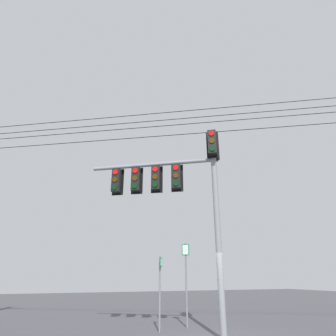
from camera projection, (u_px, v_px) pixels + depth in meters
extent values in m
cylinder|color=gray|center=(218.00, 234.00, 9.70)|extent=(0.20, 0.20, 6.17)
cylinder|color=gray|center=(151.00, 165.00, 11.09)|extent=(3.99, 2.70, 0.14)
cube|color=black|center=(212.00, 143.00, 10.54)|extent=(0.42, 0.42, 0.90)
cube|color=black|center=(213.00, 145.00, 10.70)|extent=(0.39, 0.28, 1.04)
cylinder|color=red|center=(211.00, 133.00, 10.50)|extent=(0.18, 0.14, 0.20)
cylinder|color=#3C2703|center=(212.00, 141.00, 10.39)|extent=(0.18, 0.14, 0.20)
cylinder|color=black|center=(212.00, 148.00, 10.29)|extent=(0.18, 0.14, 0.20)
cube|color=black|center=(213.00, 149.00, 11.09)|extent=(0.42, 0.42, 0.90)
cube|color=black|center=(213.00, 148.00, 10.94)|extent=(0.39, 0.28, 1.04)
cylinder|color=red|center=(213.00, 144.00, 11.35)|extent=(0.18, 0.14, 0.20)
cylinder|color=#3C2703|center=(214.00, 151.00, 11.25)|extent=(0.18, 0.14, 0.20)
cylinder|color=black|center=(214.00, 158.00, 11.14)|extent=(0.18, 0.14, 0.20)
cube|color=black|center=(176.00, 177.00, 10.71)|extent=(0.41, 0.41, 0.90)
cube|color=black|center=(177.00, 178.00, 10.86)|extent=(0.39, 0.27, 1.04)
cylinder|color=red|center=(176.00, 168.00, 10.66)|extent=(0.19, 0.13, 0.20)
cylinder|color=#3C2703|center=(176.00, 175.00, 10.55)|extent=(0.19, 0.13, 0.20)
cylinder|color=black|center=(176.00, 183.00, 10.45)|extent=(0.19, 0.13, 0.20)
cube|color=black|center=(156.00, 178.00, 10.86)|extent=(0.41, 0.41, 0.90)
cube|color=black|center=(157.00, 180.00, 11.02)|extent=(0.40, 0.26, 1.04)
cylinder|color=red|center=(155.00, 169.00, 10.81)|extent=(0.19, 0.13, 0.20)
cylinder|color=#3C2703|center=(155.00, 177.00, 10.71)|extent=(0.19, 0.13, 0.20)
cylinder|color=black|center=(155.00, 185.00, 10.60)|extent=(0.19, 0.13, 0.20)
cube|color=black|center=(136.00, 180.00, 11.01)|extent=(0.41, 0.41, 0.90)
cube|color=black|center=(137.00, 181.00, 11.17)|extent=(0.40, 0.26, 1.04)
cylinder|color=red|center=(135.00, 171.00, 10.96)|extent=(0.19, 0.13, 0.20)
cylinder|color=#3C2703|center=(135.00, 178.00, 10.86)|extent=(0.19, 0.13, 0.20)
cylinder|color=black|center=(134.00, 186.00, 10.76)|extent=(0.19, 0.13, 0.20)
cube|color=black|center=(117.00, 181.00, 11.17)|extent=(0.42, 0.42, 0.90)
cube|color=black|center=(118.00, 182.00, 11.32)|extent=(0.39, 0.27, 1.04)
cylinder|color=red|center=(115.00, 172.00, 11.12)|extent=(0.18, 0.13, 0.20)
cylinder|color=#3C2703|center=(115.00, 180.00, 11.01)|extent=(0.18, 0.13, 0.20)
cylinder|color=black|center=(114.00, 187.00, 10.91)|extent=(0.18, 0.13, 0.20)
cylinder|color=slate|center=(160.00, 293.00, 10.24)|extent=(0.07, 0.07, 2.46)
cube|color=#0C7238|center=(161.00, 262.00, 10.59)|extent=(0.22, 0.35, 0.31)
cube|color=white|center=(162.00, 262.00, 10.59)|extent=(0.17, 0.28, 0.25)
cylinder|color=slate|center=(186.00, 283.00, 11.30)|extent=(0.07, 0.07, 3.04)
cube|color=#0C7238|center=(185.00, 250.00, 11.71)|extent=(0.26, 0.19, 0.43)
cube|color=white|center=(185.00, 250.00, 11.69)|extent=(0.20, 0.14, 0.37)
cylinder|color=black|center=(241.00, 130.00, 10.86)|extent=(19.98, 11.77, 0.09)
cylinder|color=black|center=(240.00, 120.00, 11.02)|extent=(19.98, 11.77, 0.09)
cylinder|color=black|center=(239.00, 114.00, 11.10)|extent=(19.98, 11.77, 0.09)
cylinder|color=black|center=(238.00, 106.00, 11.22)|extent=(19.98, 11.77, 0.09)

